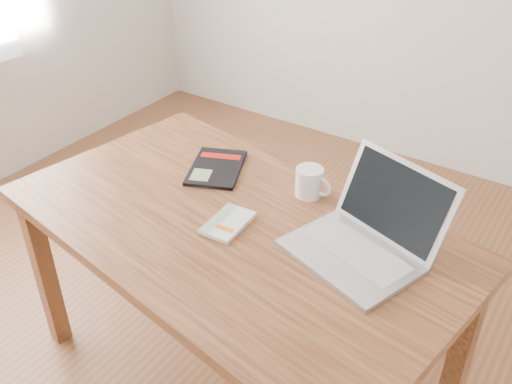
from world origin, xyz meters
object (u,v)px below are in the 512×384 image
Objects in this scene: white_guidebook at (228,223)px; black_guidebook at (216,168)px; laptop at (366,236)px; desk at (233,244)px; coffee_mug at (310,182)px.

black_guidebook is (-0.24, 0.26, -0.00)m from white_guidebook.
laptop reaches higher than black_guidebook.
desk is at bearing -148.17° from laptop.
desk is 5.05× the size of black_guidebook.
desk is at bearing -107.68° from coffee_mug.
laptop is 0.34m from coffee_mug.
white_guidebook is 0.44m from laptop.
white_guidebook is at bearing -145.37° from laptop.
laptop is at bearing -24.47° from coffee_mug.
laptop is at bearing 22.95° from desk.
black_guidebook is 0.68× the size of laptop.
desk is 8.60× the size of white_guidebook.
black_guidebook reaches higher than desk.
desk is 0.34m from coffee_mug.
coffee_mug is at bearing 62.81° from white_guidebook.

